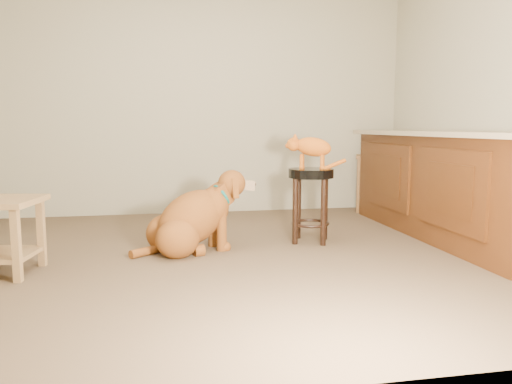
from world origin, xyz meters
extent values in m
cube|color=#4E3D2B|center=(0.00, 0.00, 0.00)|extent=(4.50, 4.00, 0.01)
cube|color=#A09B81|center=(0.00, 2.00, 1.30)|extent=(4.50, 0.04, 2.60)
cube|color=#A09B81|center=(0.00, -2.00, 1.30)|extent=(4.50, 0.04, 2.60)
cube|color=#A09B81|center=(2.25, 0.00, 1.30)|extent=(0.04, 4.00, 2.60)
cube|color=#47240C|center=(1.95, 0.30, 0.45)|extent=(0.60, 2.50, 0.90)
cube|color=gray|center=(1.92, 0.30, 0.92)|extent=(0.70, 2.56, 0.04)
cube|color=black|center=(1.99, 0.30, 0.05)|extent=(0.52, 2.50, 0.10)
cube|color=#47240C|center=(1.64, -0.25, 0.50)|extent=(0.02, 0.90, 0.62)
cube|color=#47240C|center=(1.64, 0.85, 0.50)|extent=(0.02, 0.90, 0.62)
cube|color=#3A1C0A|center=(1.63, -0.25, 0.50)|extent=(0.02, 0.60, 0.40)
cube|color=#3A1C0A|center=(1.63, 0.85, 0.50)|extent=(0.02, 0.60, 0.40)
cylinder|color=black|center=(0.86, 0.41, 0.28)|extent=(0.05, 0.05, 0.55)
cylinder|color=black|center=(0.64, 0.50, 0.28)|extent=(0.05, 0.05, 0.55)
cylinder|color=black|center=(0.77, 0.19, 0.28)|extent=(0.05, 0.05, 0.55)
cylinder|color=black|center=(0.56, 0.28, 0.28)|extent=(0.05, 0.05, 0.55)
torus|color=black|center=(0.71, 0.34, 0.16)|extent=(0.42, 0.42, 0.03)
cylinder|color=black|center=(0.71, 0.34, 0.59)|extent=(0.38, 0.38, 0.07)
cube|color=brown|center=(2.03, 1.78, 0.31)|extent=(0.05, 0.05, 0.62)
cube|color=brown|center=(1.77, 1.88, 0.31)|extent=(0.05, 0.05, 0.62)
cube|color=brown|center=(1.93, 1.52, 0.31)|extent=(0.05, 0.05, 0.62)
cube|color=brown|center=(1.67, 1.62, 0.31)|extent=(0.05, 0.05, 0.62)
cube|color=brown|center=(1.85, 1.70, 0.64)|extent=(0.46, 0.46, 0.04)
cube|color=olive|center=(-1.37, -0.02, 0.24)|extent=(0.05, 0.05, 0.47)
cube|color=olive|center=(-1.44, -0.39, 0.24)|extent=(0.05, 0.05, 0.47)
cube|color=olive|center=(-1.59, -0.18, 0.13)|extent=(0.48, 0.48, 0.03)
ellipsoid|color=brown|center=(-0.50, 0.26, 0.14)|extent=(0.40, 0.36, 0.30)
ellipsoid|color=brown|center=(-0.42, 0.02, 0.14)|extent=(0.40, 0.36, 0.30)
cylinder|color=brown|center=(-0.35, 0.32, 0.04)|extent=(0.10, 0.11, 0.09)
cylinder|color=brown|center=(-0.27, 0.05, 0.04)|extent=(0.10, 0.11, 0.09)
ellipsoid|color=brown|center=(-0.31, 0.19, 0.27)|extent=(0.77, 0.55, 0.62)
ellipsoid|color=brown|center=(-0.14, 0.24, 0.34)|extent=(0.33, 0.35, 0.31)
cylinder|color=brown|center=(-0.13, 0.34, 0.18)|extent=(0.10, 0.10, 0.36)
cylinder|color=brown|center=(-0.07, 0.17, 0.18)|extent=(0.10, 0.10, 0.36)
sphere|color=brown|center=(-0.10, 0.35, 0.02)|extent=(0.09, 0.09, 0.09)
sphere|color=brown|center=(-0.05, 0.18, 0.02)|extent=(0.09, 0.09, 0.09)
cylinder|color=brown|center=(-0.06, 0.27, 0.44)|extent=(0.26, 0.22, 0.23)
ellipsoid|color=brown|center=(0.03, 0.30, 0.52)|extent=(0.28, 0.27, 0.22)
cube|color=#90755A|center=(0.14, 0.33, 0.50)|extent=(0.17, 0.12, 0.10)
sphere|color=black|center=(0.21, 0.35, 0.51)|extent=(0.05, 0.05, 0.05)
cube|color=brown|center=(-0.02, 0.38, 0.49)|extent=(0.06, 0.07, 0.16)
cube|color=brown|center=(0.04, 0.19, 0.49)|extent=(0.06, 0.07, 0.16)
torus|color=#0B5953|center=(-0.06, 0.27, 0.43)|extent=(0.18, 0.23, 0.19)
cylinder|color=#D8BF4C|center=(-0.02, 0.28, 0.36)|extent=(0.02, 0.04, 0.04)
cylinder|color=brown|center=(-0.66, 0.13, 0.03)|extent=(0.27, 0.23, 0.07)
ellipsoid|color=#A74C10|center=(0.72, 0.34, 0.81)|extent=(0.35, 0.26, 0.20)
cylinder|color=#A74C10|center=(0.65, 0.41, 0.69)|extent=(0.03, 0.03, 0.12)
sphere|color=#A74C10|center=(0.65, 0.41, 0.64)|extent=(0.04, 0.04, 0.04)
cylinder|color=#A74C10|center=(0.62, 0.33, 0.69)|extent=(0.03, 0.03, 0.12)
sphere|color=#A74C10|center=(0.62, 0.33, 0.64)|extent=(0.04, 0.04, 0.04)
cylinder|color=#A74C10|center=(0.81, 0.35, 0.69)|extent=(0.03, 0.03, 0.12)
sphere|color=#A74C10|center=(0.81, 0.35, 0.64)|extent=(0.04, 0.04, 0.04)
cylinder|color=#A74C10|center=(0.78, 0.27, 0.69)|extent=(0.03, 0.03, 0.12)
sphere|color=#A74C10|center=(0.78, 0.27, 0.64)|extent=(0.04, 0.04, 0.04)
sphere|color=#A74C10|center=(0.57, 0.40, 0.83)|extent=(0.11, 0.11, 0.11)
sphere|color=#A74C10|center=(0.53, 0.42, 0.82)|extent=(0.04, 0.04, 0.04)
sphere|color=brown|center=(0.51, 0.43, 0.82)|extent=(0.02, 0.02, 0.02)
cone|color=#A74C10|center=(0.59, 0.43, 0.89)|extent=(0.06, 0.06, 0.06)
cone|color=#C66B60|center=(0.59, 0.43, 0.89)|extent=(0.03, 0.03, 0.03)
cone|color=#A74C10|center=(0.57, 0.36, 0.89)|extent=(0.06, 0.06, 0.06)
cone|color=#C66B60|center=(0.57, 0.36, 0.89)|extent=(0.03, 0.03, 0.03)
cylinder|color=#A74C10|center=(0.89, 0.32, 0.65)|extent=(0.24, 0.05, 0.11)
camera|label=1|loc=(-0.53, -3.68, 0.98)|focal=35.00mm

